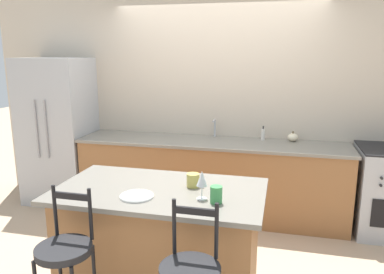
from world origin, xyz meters
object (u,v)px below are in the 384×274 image
wine_glass (202,179)px  coffee_mug (193,180)px  tumbler_cup (216,195)px  soap_bottle (263,134)px  refrigerator (59,131)px  pumpkin_decoration (293,137)px  bar_stool_near (66,269)px  dinner_plate (137,196)px

wine_glass → coffee_mug: (-0.11, 0.22, -0.09)m
tumbler_cup → soap_bottle: (0.19, 2.10, -0.02)m
coffee_mug → soap_bottle: soap_bottle is taller
refrigerator → coffee_mug: bearing=-36.8°
refrigerator → soap_bottle: refrigerator is taller
wine_glass → coffee_mug: wine_glass is taller
coffee_mug → pumpkin_decoration: (0.75, 1.86, -0.04)m
refrigerator → wine_glass: bearing=-38.9°
bar_stool_near → coffee_mug: 1.04m
dinner_plate → bar_stool_near: bearing=-123.8°
tumbler_cup → soap_bottle: soap_bottle is taller
bar_stool_near → soap_bottle: size_ratio=6.65×
pumpkin_decoration → wine_glass: bearing=-107.1°
refrigerator → pumpkin_decoration: 2.95m
tumbler_cup → soap_bottle: 2.11m
refrigerator → pumpkin_decoration: (2.94, 0.22, 0.03)m
refrigerator → tumbler_cup: (2.41, -1.90, 0.08)m
soap_bottle → tumbler_cup: bearing=-95.1°
refrigerator → dinner_plate: refrigerator is taller
bar_stool_near → coffee_mug: size_ratio=8.73×
pumpkin_decoration → soap_bottle: size_ratio=0.71×
wine_glass → coffee_mug: bearing=117.3°
tumbler_cup → soap_bottle: bearing=84.9°
bar_stool_near → wine_glass: 1.02m
pumpkin_decoration → tumbler_cup: bearing=-104.1°
dinner_plate → pumpkin_decoration: 2.41m
pumpkin_decoration → soap_bottle: soap_bottle is taller
bar_stool_near → soap_bottle: bar_stool_near is taller
wine_glass → dinner_plate: bearing=-170.6°
tumbler_cup → soap_bottle: size_ratio=0.69×
wine_glass → pumpkin_decoration: size_ratio=1.68×
tumbler_cup → pumpkin_decoration: tumbler_cup is taller
refrigerator → soap_bottle: size_ratio=11.12×
refrigerator → bar_stool_near: (1.56, -2.38, -0.31)m
bar_stool_near → tumbler_cup: bar_stool_near is taller
soap_bottle → wine_glass: bearing=-98.2°
bar_stool_near → tumbler_cup: size_ratio=9.64×
bar_stool_near → refrigerator: bearing=123.3°
dinner_plate → wine_glass: 0.47m
coffee_mug → soap_bottle: 1.88m
dinner_plate → coffee_mug: size_ratio=1.83×
pumpkin_decoration → bar_stool_near: bearing=-118.0°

